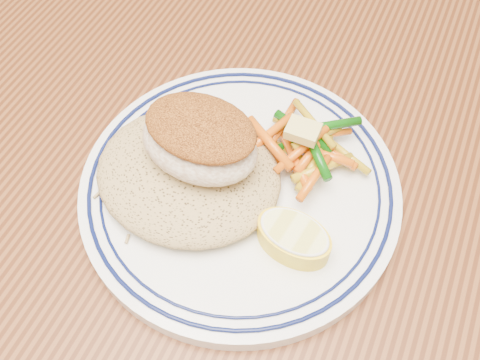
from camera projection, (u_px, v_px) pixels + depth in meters
name	position (u px, v px, depth m)	size (l,w,h in m)	color
dining_table	(199.00, 247.00, 0.50)	(1.50, 0.90, 0.75)	#46200E
plate	(240.00, 187.00, 0.41)	(0.25, 0.25, 0.02)	white
rice_pilaf	(188.00, 171.00, 0.40)	(0.14, 0.13, 0.03)	#9E824F
fish_fillet	(200.00, 140.00, 0.38)	(0.09, 0.07, 0.04)	beige
vegetable_pile	(305.00, 145.00, 0.41)	(0.10, 0.09, 0.03)	#B38F13
butter_pat	(303.00, 131.00, 0.40)	(0.02, 0.02, 0.01)	#D8C969
lemon_wedge	(294.00, 237.00, 0.37)	(0.06, 0.06, 0.02)	yellow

